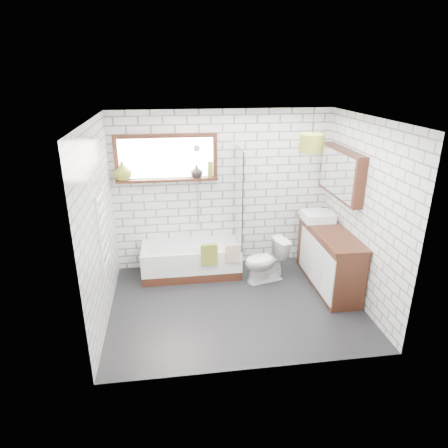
{
  "coord_description": "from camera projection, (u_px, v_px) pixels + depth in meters",
  "views": [
    {
      "loc": [
        -0.83,
        -4.69,
        3.04
      ],
      "look_at": [
        -0.13,
        0.25,
        1.1
      ],
      "focal_mm": 32.0,
      "sensor_mm": 36.0,
      "label": 1
    }
  ],
  "objects": [
    {
      "name": "basin",
      "position": [
        318.0,
        216.0,
        6.09
      ],
      "size": [
        0.45,
        0.39,
        0.13
      ],
      "primitive_type": "cube",
      "color": "white",
      "rests_on": "vanity"
    },
    {
      "name": "window",
      "position": [
        166.0,
        158.0,
        5.94
      ],
      "size": [
        1.52,
        0.16,
        0.68
      ],
      "primitive_type": "cube",
      "color": "black",
      "rests_on": "wall_back"
    },
    {
      "name": "towel_green",
      "position": [
        209.0,
        255.0,
        5.91
      ],
      "size": [
        0.25,
        0.07,
        0.34
      ],
      "primitive_type": "cube",
      "color": "olive",
      "rests_on": "bathtub"
    },
    {
      "name": "wall_front",
      "position": [
        259.0,
        266.0,
        3.88
      ],
      "size": [
        3.4,
        0.01,
        2.5
      ],
      "primitive_type": "cube",
      "color": "white",
      "rests_on": "ground"
    },
    {
      "name": "pendant",
      "position": [
        312.0,
        143.0,
        5.44
      ],
      "size": [
        0.33,
        0.33,
        0.24
      ],
      "primitive_type": "cylinder",
      "color": "olive",
      "rests_on": "ceiling"
    },
    {
      "name": "bottle",
      "position": [
        210.0,
        171.0,
        6.07
      ],
      "size": [
        0.08,
        0.08,
        0.24
      ],
      "primitive_type": "cylinder",
      "rotation": [
        0.0,
        0.0,
        -0.09
      ],
      "color": "olive",
      "rests_on": "window"
    },
    {
      "name": "toilet",
      "position": [
        266.0,
        261.0,
        6.04
      ],
      "size": [
        0.52,
        0.72,
        0.66
      ],
      "primitive_type": "imported",
      "rotation": [
        0.0,
        0.0,
        -1.33
      ],
      "color": "white",
      "rests_on": "floor"
    },
    {
      "name": "tap",
      "position": [
        328.0,
        212.0,
        6.09
      ],
      "size": [
        0.03,
        0.03,
        0.16
      ],
      "primitive_type": "cylinder",
      "rotation": [
        0.0,
        0.0,
        0.07
      ],
      "color": "silver",
      "rests_on": "vanity"
    },
    {
      "name": "ceiling",
      "position": [
        238.0,
        118.0,
        4.63
      ],
      "size": [
        3.4,
        2.6,
        0.01
      ],
      "primitive_type": "cube",
      "color": "white",
      "rests_on": "ground"
    },
    {
      "name": "mirror_cabinet",
      "position": [
        341.0,
        173.0,
        5.7
      ],
      "size": [
        0.16,
        1.2,
        0.7
      ],
      "primitive_type": "cube",
      "color": "black",
      "rests_on": "wall_right"
    },
    {
      "name": "vanity",
      "position": [
        329.0,
        258.0,
        5.89
      ],
      "size": [
        0.49,
        1.53,
        0.88
      ],
      "primitive_type": "cube",
      "color": "black",
      "rests_on": "floor"
    },
    {
      "name": "wall_back",
      "position": [
        223.0,
        191.0,
        6.29
      ],
      "size": [
        3.4,
        0.01,
        2.5
      ],
      "primitive_type": "cube",
      "color": "white",
      "rests_on": "ground"
    },
    {
      "name": "towel_radiator",
      "position": [
        103.0,
        230.0,
        4.88
      ],
      "size": [
        0.06,
        0.52,
        1.0
      ],
      "primitive_type": "cube",
      "color": "white",
      "rests_on": "wall_left"
    },
    {
      "name": "floor",
      "position": [
        235.0,
        304.0,
        5.54
      ],
      "size": [
        3.4,
        2.6,
        0.01
      ],
      "primitive_type": "cube",
      "color": "black",
      "rests_on": "ground"
    },
    {
      "name": "bathtub",
      "position": [
        191.0,
        260.0,
        6.27
      ],
      "size": [
        1.52,
        0.67,
        0.49
      ],
      "primitive_type": "cube",
      "color": "white",
      "rests_on": "floor"
    },
    {
      "name": "shower_screen",
      "position": [
        238.0,
        197.0,
        6.0
      ],
      "size": [
        0.02,
        0.72,
        1.5
      ],
      "primitive_type": "cube",
      "color": "white",
      "rests_on": "bathtub"
    },
    {
      "name": "towel_beige",
      "position": [
        233.0,
        253.0,
        5.96
      ],
      "size": [
        0.22,
        0.05,
        0.28
      ],
      "primitive_type": "cube",
      "color": "tan",
      "rests_on": "bathtub"
    },
    {
      "name": "vase_olive",
      "position": [
        123.0,
        172.0,
        5.89
      ],
      "size": [
        0.34,
        0.34,
        0.28
      ],
      "primitive_type": "imported",
      "rotation": [
        0.0,
        0.0,
        0.34
      ],
      "color": "olive",
      "rests_on": "window"
    },
    {
      "name": "wall_right",
      "position": [
        363.0,
        213.0,
        5.31
      ],
      "size": [
        0.01,
        2.6,
        2.5
      ],
      "primitive_type": "cube",
      "color": "white",
      "rests_on": "ground"
    },
    {
      "name": "shower_riser",
      "position": [
        197.0,
        186.0,
        6.16
      ],
      "size": [
        0.02,
        0.02,
        1.3
      ],
      "primitive_type": "cylinder",
      "color": "silver",
      "rests_on": "wall_back"
    },
    {
      "name": "wall_left",
      "position": [
        99.0,
        226.0,
        4.86
      ],
      "size": [
        0.01,
        2.6,
        2.5
      ],
      "primitive_type": "cube",
      "color": "white",
      "rests_on": "ground"
    },
    {
      "name": "vase_dark",
      "position": [
        197.0,
        172.0,
        6.05
      ],
      "size": [
        0.21,
        0.21,
        0.2
      ],
      "primitive_type": "imported",
      "rotation": [
        0.0,
        0.0,
        0.16
      ],
      "color": "black",
      "rests_on": "window"
    }
  ]
}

